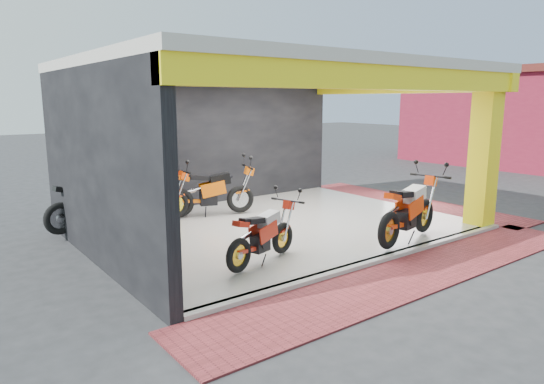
# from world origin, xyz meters

# --- Properties ---
(ground) EXTENTS (80.00, 80.00, 0.00)m
(ground) POSITION_xyz_m (0.00, 0.00, 0.00)
(ground) COLOR #2D2D30
(ground) RESTS_ON ground
(showroom_floor) EXTENTS (8.00, 6.00, 0.10)m
(showroom_floor) POSITION_xyz_m (0.00, 2.00, 0.05)
(showroom_floor) COLOR beige
(showroom_floor) RESTS_ON ground
(showroom_ceiling) EXTENTS (8.40, 6.40, 0.20)m
(showroom_ceiling) POSITION_xyz_m (0.00, 2.00, 3.60)
(showroom_ceiling) COLOR beige
(showroom_ceiling) RESTS_ON corner_column
(back_wall) EXTENTS (8.20, 0.20, 3.50)m
(back_wall) POSITION_xyz_m (0.00, 5.10, 1.75)
(back_wall) COLOR black
(back_wall) RESTS_ON ground
(left_wall) EXTENTS (0.20, 6.20, 3.50)m
(left_wall) POSITION_xyz_m (-4.10, 2.00, 1.75)
(left_wall) COLOR black
(left_wall) RESTS_ON ground
(corner_column) EXTENTS (0.50, 0.50, 3.50)m
(corner_column) POSITION_xyz_m (3.75, -0.75, 1.75)
(corner_column) COLOR yellow
(corner_column) RESTS_ON ground
(header_beam_front) EXTENTS (8.40, 0.30, 0.40)m
(header_beam_front) POSITION_xyz_m (0.00, -1.00, 3.30)
(header_beam_front) COLOR yellow
(header_beam_front) RESTS_ON corner_column
(header_beam_right) EXTENTS (0.30, 6.40, 0.40)m
(header_beam_right) POSITION_xyz_m (4.00, 2.00, 3.30)
(header_beam_right) COLOR yellow
(header_beam_right) RESTS_ON corner_column
(floor_kerb) EXTENTS (8.00, 0.20, 0.10)m
(floor_kerb) POSITION_xyz_m (0.00, -1.02, 0.05)
(floor_kerb) COLOR beige
(floor_kerb) RESTS_ON ground
(paver_front) EXTENTS (9.00, 1.40, 0.03)m
(paver_front) POSITION_xyz_m (0.00, -1.80, 0.01)
(paver_front) COLOR maroon
(paver_front) RESTS_ON ground
(paver_right) EXTENTS (1.40, 7.00, 0.03)m
(paver_right) POSITION_xyz_m (4.80, 2.00, 0.01)
(paver_right) COLOR maroon
(paver_right) RESTS_ON ground
(moto_hero) EXTENTS (2.56, 1.38, 1.48)m
(moto_hero) POSITION_xyz_m (2.00, -0.50, 0.84)
(moto_hero) COLOR #FF3D0A
(moto_hero) RESTS_ON showroom_floor
(moto_row_a) EXTENTS (2.09, 1.27, 1.20)m
(moto_row_a) POSITION_xyz_m (-1.31, 0.20, 0.70)
(moto_row_a) COLOR red
(moto_row_a) RESTS_ON showroom_floor
(moto_row_b) EXTENTS (2.49, 1.56, 1.43)m
(moto_row_b) POSITION_xyz_m (-0.13, 3.42, 0.81)
(moto_row_b) COLOR #E15E09
(moto_row_b) RESTS_ON showroom_floor
(moto_row_c) EXTENTS (2.28, 0.85, 1.39)m
(moto_row_c) POSITION_xyz_m (-1.70, 3.84, 0.80)
(moto_row_c) COLOR #FC490A
(moto_row_c) RESTS_ON showroom_floor
(moto_row_d) EXTENTS (2.43, 1.23, 1.42)m
(moto_row_d) POSITION_xyz_m (-2.80, 4.26, 0.81)
(moto_row_d) COLOR black
(moto_row_d) RESTS_ON showroom_floor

